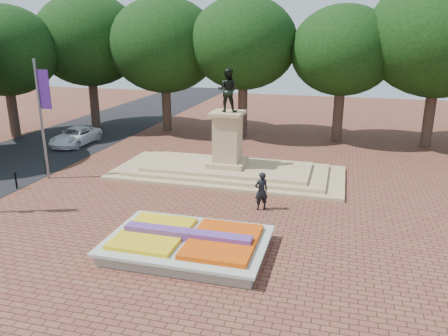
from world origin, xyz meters
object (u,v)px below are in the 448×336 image
Objects in this scene: flower_bed at (188,243)px; pedestrian at (261,191)px; van at (76,136)px; monument at (227,161)px.

pedestrian is at bearing 68.59° from flower_bed.
monument is at bearing -18.02° from van.
van reaches higher than flower_bed.
flower_bed is 5.48m from pedestrian.
monument is (-1.03, 10.00, 0.50)m from flower_bed.
monument is 2.94× the size of van.
pedestrian reaches higher than flower_bed.
monument is 13.94m from van.
monument is 7.26× the size of pedestrian.
flower_bed is at bearing 34.52° from pedestrian.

